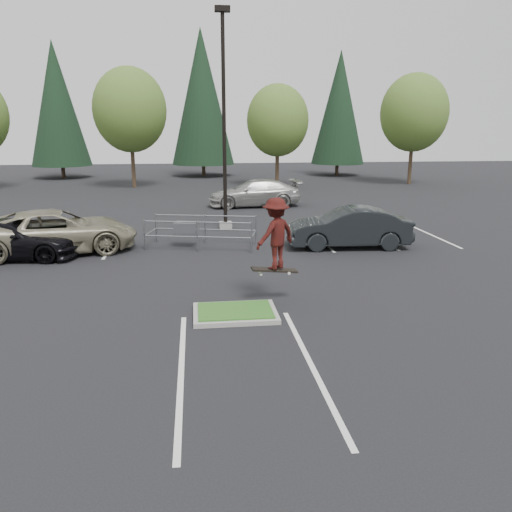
{
  "coord_description": "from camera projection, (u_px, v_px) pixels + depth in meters",
  "views": [
    {
      "loc": [
        -0.96,
        -12.38,
        4.8
      ],
      "look_at": [
        0.74,
        1.5,
        1.22
      ],
      "focal_mm": 35.0,
      "sensor_mm": 36.0,
      "label": 1
    }
  ],
  "objects": [
    {
      "name": "stall_lines",
      "position": [
        187.0,
        259.0,
        18.84
      ],
      "size": [
        22.62,
        17.6,
        0.01
      ],
      "color": "silver",
      "rests_on": "ground"
    },
    {
      "name": "decid_b",
      "position": [
        130.0,
        113.0,
        40.36
      ],
      "size": [
        5.89,
        5.89,
        9.64
      ],
      "color": "#38281C",
      "rests_on": "ground"
    },
    {
      "name": "conif_a",
      "position": [
        57.0,
        104.0,
        48.26
      ],
      "size": [
        5.72,
        5.72,
        13.0
      ],
      "color": "#38281C",
      "rests_on": "ground"
    },
    {
      "name": "cart_corral",
      "position": [
        190.0,
        228.0,
        20.67
      ],
      "size": [
        4.65,
        2.53,
        1.25
      ],
      "rotation": [
        0.0,
        0.0,
        -0.23
      ],
      "color": "gray",
      "rests_on": "ground"
    },
    {
      "name": "conif_b",
      "position": [
        202.0,
        97.0,
        50.2
      ],
      "size": [
        6.38,
        6.38,
        14.5
      ],
      "color": "#38281C",
      "rests_on": "ground"
    },
    {
      "name": "conif_c",
      "position": [
        339.0,
        108.0,
        51.13
      ],
      "size": [
        5.5,
        5.5,
        12.5
      ],
      "color": "#38281C",
      "rests_on": "ground"
    },
    {
      "name": "ground",
      "position": [
        235.0,
        315.0,
        13.21
      ],
      "size": [
        120.0,
        120.0,
        0.0
      ],
      "primitive_type": "plane",
      "color": "black",
      "rests_on": "ground"
    },
    {
      "name": "grass_median",
      "position": [
        235.0,
        313.0,
        13.19
      ],
      "size": [
        2.2,
        1.6,
        0.16
      ],
      "color": "gray",
      "rests_on": "ground"
    },
    {
      "name": "car_l_tan",
      "position": [
        55.0,
        232.0,
        19.65
      ],
      "size": [
        6.67,
        4.27,
        1.71
      ],
      "primitive_type": "imported",
      "rotation": [
        0.0,
        0.0,
        1.82
      ],
      "color": "gray",
      "rests_on": "ground"
    },
    {
      "name": "car_far_silver",
      "position": [
        255.0,
        193.0,
        31.53
      ],
      "size": [
        5.89,
        2.64,
        1.68
      ],
      "primitive_type": "imported",
      "rotation": [
        0.0,
        0.0,
        4.76
      ],
      "color": "#A7A6A1",
      "rests_on": "ground"
    },
    {
      "name": "skateboarder",
      "position": [
        275.0,
        234.0,
        13.82
      ],
      "size": [
        1.48,
        1.34,
        2.17
      ],
      "rotation": [
        0.0,
        0.0,
        3.74
      ],
      "color": "black",
      "rests_on": "ground"
    },
    {
      "name": "decid_d",
      "position": [
        414.0,
        115.0,
        43.02
      ],
      "size": [
        5.76,
        5.76,
        9.43
      ],
      "color": "#38281C",
      "rests_on": "ground"
    },
    {
      "name": "car_r_charc",
      "position": [
        349.0,
        228.0,
        20.61
      ],
      "size": [
        5.13,
        2.09,
        1.65
      ],
      "primitive_type": "imported",
      "rotation": [
        0.0,
        0.0,
        4.64
      ],
      "color": "black",
      "rests_on": "ground"
    },
    {
      "name": "decid_c",
      "position": [
        277.0,
        123.0,
        41.29
      ],
      "size": [
        5.12,
        5.12,
        8.38
      ],
      "color": "#38281C",
      "rests_on": "ground"
    },
    {
      "name": "light_pole",
      "position": [
        224.0,
        134.0,
        23.67
      ],
      "size": [
        0.7,
        0.6,
        10.12
      ],
      "color": "gray",
      "rests_on": "ground"
    },
    {
      "name": "car_l_black",
      "position": [
        9.0,
        239.0,
        18.81
      ],
      "size": [
        5.3,
        2.47,
        1.5
      ],
      "primitive_type": "imported",
      "rotation": [
        0.0,
        0.0,
        1.5
      ],
      "color": "black",
      "rests_on": "ground"
    }
  ]
}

